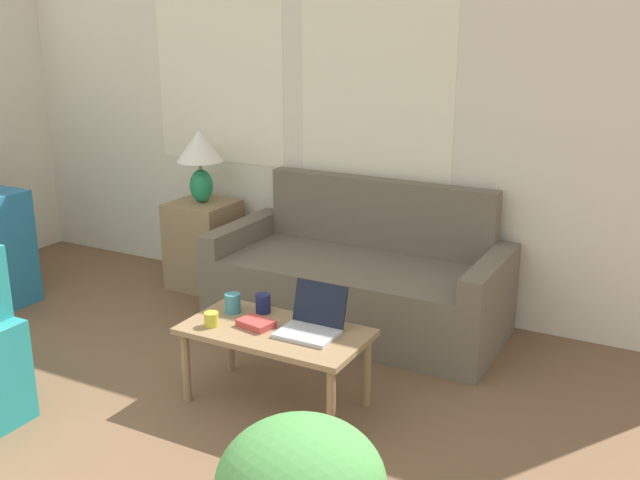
{
  "coord_description": "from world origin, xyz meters",
  "views": [
    {
      "loc": [
        2.6,
        -1.1,
        1.98
      ],
      "look_at": [
        0.69,
        2.46,
        0.75
      ],
      "focal_mm": 42.0,
      "sensor_mm": 36.0,
      "label": 1
    }
  ],
  "objects_px": {
    "table_lamp": "(200,155)",
    "book_red": "(256,323)",
    "cup_yellow": "(263,303)",
    "cup_white": "(233,303)",
    "cup_navy": "(211,319)",
    "couch": "(360,284)",
    "laptop": "(312,322)",
    "coffee_table": "(275,338)"
  },
  "relations": [
    {
      "from": "cup_navy",
      "to": "cup_white",
      "type": "relative_size",
      "value": 0.7
    },
    {
      "from": "cup_white",
      "to": "couch",
      "type": "bearing_deg",
      "value": 76.88
    },
    {
      "from": "table_lamp",
      "to": "cup_navy",
      "type": "xyz_separation_m",
      "value": [
        1.09,
        -1.4,
        -0.54
      ]
    },
    {
      "from": "couch",
      "to": "laptop",
      "type": "xyz_separation_m",
      "value": [
        0.25,
        -1.11,
        0.2
      ]
    },
    {
      "from": "book_red",
      "to": "coffee_table",
      "type": "bearing_deg",
      "value": 11.43
    },
    {
      "from": "cup_yellow",
      "to": "book_red",
      "type": "relative_size",
      "value": 0.53
    },
    {
      "from": "couch",
      "to": "cup_yellow",
      "type": "height_order",
      "value": "couch"
    },
    {
      "from": "coffee_table",
      "to": "cup_white",
      "type": "relative_size",
      "value": 9.02
    },
    {
      "from": "book_red",
      "to": "cup_yellow",
      "type": "bearing_deg",
      "value": 111.15
    },
    {
      "from": "laptop",
      "to": "cup_yellow",
      "type": "distance_m",
      "value": 0.37
    },
    {
      "from": "cup_navy",
      "to": "cup_yellow",
      "type": "xyz_separation_m",
      "value": [
        0.14,
        0.28,
        0.02
      ]
    },
    {
      "from": "laptop",
      "to": "cup_navy",
      "type": "relative_size",
      "value": 3.93
    },
    {
      "from": "cup_yellow",
      "to": "cup_white",
      "type": "bearing_deg",
      "value": -152.89
    },
    {
      "from": "cup_white",
      "to": "laptop",
      "type": "bearing_deg",
      "value": -2.97
    },
    {
      "from": "cup_white",
      "to": "book_red",
      "type": "distance_m",
      "value": 0.24
    },
    {
      "from": "cup_white",
      "to": "cup_yellow",
      "type": "bearing_deg",
      "value": 27.11
    },
    {
      "from": "coffee_table",
      "to": "cup_navy",
      "type": "relative_size",
      "value": 12.81
    },
    {
      "from": "couch",
      "to": "cup_yellow",
      "type": "relative_size",
      "value": 18.03
    },
    {
      "from": "couch",
      "to": "laptop",
      "type": "bearing_deg",
      "value": -77.25
    },
    {
      "from": "coffee_table",
      "to": "cup_yellow",
      "type": "distance_m",
      "value": 0.26
    },
    {
      "from": "laptop",
      "to": "coffee_table",
      "type": "bearing_deg",
      "value": -162.92
    },
    {
      "from": "table_lamp",
      "to": "cup_white",
      "type": "bearing_deg",
      "value": -47.67
    },
    {
      "from": "cup_yellow",
      "to": "cup_navy",
      "type": "bearing_deg",
      "value": -116.49
    },
    {
      "from": "couch",
      "to": "table_lamp",
      "type": "bearing_deg",
      "value": 175.33
    },
    {
      "from": "couch",
      "to": "table_lamp",
      "type": "xyz_separation_m",
      "value": [
        -1.34,
        0.11,
        0.72
      ]
    },
    {
      "from": "laptop",
      "to": "cup_navy",
      "type": "xyz_separation_m",
      "value": [
        -0.5,
        -0.18,
        -0.02
      ]
    },
    {
      "from": "couch",
      "to": "coffee_table",
      "type": "distance_m",
      "value": 1.17
    },
    {
      "from": "couch",
      "to": "coffee_table",
      "type": "height_order",
      "value": "couch"
    },
    {
      "from": "table_lamp",
      "to": "laptop",
      "type": "xyz_separation_m",
      "value": [
        1.59,
        -1.22,
        -0.52
      ]
    },
    {
      "from": "coffee_table",
      "to": "book_red",
      "type": "xyz_separation_m",
      "value": [
        -0.1,
        -0.02,
        0.07
      ]
    },
    {
      "from": "table_lamp",
      "to": "book_red",
      "type": "xyz_separation_m",
      "value": [
        1.3,
        -1.3,
        -0.56
      ]
    },
    {
      "from": "table_lamp",
      "to": "coffee_table",
      "type": "xyz_separation_m",
      "value": [
        1.41,
        -1.28,
        -0.63
      ]
    },
    {
      "from": "table_lamp",
      "to": "book_red",
      "type": "distance_m",
      "value": 1.92
    },
    {
      "from": "table_lamp",
      "to": "coffee_table",
      "type": "distance_m",
      "value": 2.0
    },
    {
      "from": "coffee_table",
      "to": "cup_yellow",
      "type": "bearing_deg",
      "value": 137.41
    },
    {
      "from": "cup_yellow",
      "to": "cup_white",
      "type": "height_order",
      "value": "cup_white"
    },
    {
      "from": "cup_yellow",
      "to": "cup_white",
      "type": "xyz_separation_m",
      "value": [
        -0.15,
        -0.07,
        0.0
      ]
    },
    {
      "from": "couch",
      "to": "cup_yellow",
      "type": "bearing_deg",
      "value": -96.01
    },
    {
      "from": "cup_navy",
      "to": "cup_yellow",
      "type": "distance_m",
      "value": 0.31
    },
    {
      "from": "cup_yellow",
      "to": "book_red",
      "type": "bearing_deg",
      "value": -68.85
    },
    {
      "from": "laptop",
      "to": "cup_white",
      "type": "bearing_deg",
      "value": 177.03
    },
    {
      "from": "cup_white",
      "to": "book_red",
      "type": "relative_size",
      "value": 0.54
    }
  ]
}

